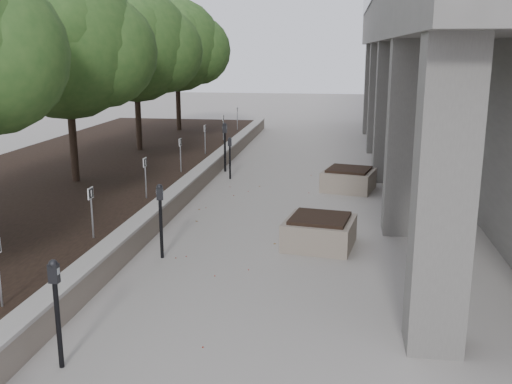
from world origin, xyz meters
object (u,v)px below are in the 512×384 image
Objects in this scene: crabapple_tree_4 at (136,69)px; crabapple_tree_5 at (177,65)px; crabapple_tree_3 at (68,76)px; planter_front at (319,231)px; parking_meter_4 at (225,147)px; planter_back at (349,179)px; parking_meter_5 at (230,158)px; parking_meter_3 at (161,221)px; parking_meter_2 at (57,314)px.

crabapple_tree_4 is 1.00× the size of crabapple_tree_5.
planter_front is (6.56, -3.18, -2.82)m from crabapple_tree_3.
planter_front is (3.27, -6.81, -0.47)m from parking_meter_4.
crabapple_tree_3 is 7.82m from planter_front.
parking_meter_5 is at bearing 165.71° from planter_back.
crabapple_tree_5 is 4.18× the size of planter_front.
crabapple_tree_3 is at bearing -90.00° from crabapple_tree_4.
crabapple_tree_4 reaches higher than parking_meter_3.
crabapple_tree_3 and crabapple_tree_5 have the same top height.
crabapple_tree_5 is (0.00, 10.00, 0.00)m from crabapple_tree_3.
crabapple_tree_4 is at bearing 128.73° from planter_front.
crabapple_tree_3 is 5.00m from crabapple_tree_4.
crabapple_tree_4 reaches higher than parking_meter_4.
crabapple_tree_3 is at bearing -139.56° from parking_meter_4.
parking_meter_5 is at bearing -78.30° from parking_meter_4.
crabapple_tree_4 reaches higher than parking_meter_5.
crabapple_tree_5 reaches higher than parking_meter_4.
parking_meter_5 is at bearing 75.08° from parking_meter_3.
parking_meter_2 reaches higher than planter_front.
parking_meter_2 is at bearing -109.59° from planter_back.
crabapple_tree_5 is 18.73m from parking_meter_2.
planter_back is at bearing 13.31° from crabapple_tree_3.
parking_meter_4 is at bearing 77.65° from parking_meter_3.
crabapple_tree_3 is 7.87m from planter_back.
parking_meter_4 is at bearing -22.58° from crabapple_tree_4.
crabapple_tree_4 is at bearing 145.86° from parking_meter_5.
parking_meter_5 is (3.65, 2.58, -2.49)m from crabapple_tree_3.
crabapple_tree_3 is at bearing -145.39° from parking_meter_5.
parking_meter_3 is at bearing -90.39° from parking_meter_5.
crabapple_tree_4 is 4.16× the size of planter_back.
crabapple_tree_3 reaches higher than parking_meter_5.
crabapple_tree_4 is at bearing 150.06° from parking_meter_4.
parking_meter_5 is 0.97× the size of planter_front.
planter_front is at bearing 5.82° from parking_meter_3.
parking_meter_3 is 0.91× the size of parking_meter_4.
parking_meter_5 is 0.96× the size of planter_back.
parking_meter_5 is at bearing 35.27° from crabapple_tree_3.
crabapple_tree_4 is 4.18× the size of planter_front.
crabapple_tree_3 is 4.16× the size of planter_back.
crabapple_tree_4 and crabapple_tree_5 have the same top height.
planter_front is 4.91m from planter_back.
parking_meter_2 is 11.85m from parking_meter_4.
planter_back is at bearing 83.07° from planter_front.
crabapple_tree_5 is at bearing 90.00° from crabapple_tree_4.
parking_meter_3 reaches higher than parking_meter_2.
crabapple_tree_3 is 5.43m from parking_meter_4.
crabapple_tree_4 is at bearing 155.19° from planter_back.
planter_front is at bearing -25.88° from crabapple_tree_3.
crabapple_tree_3 is at bearing 154.12° from planter_front.
planter_front is at bearing -96.93° from planter_back.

